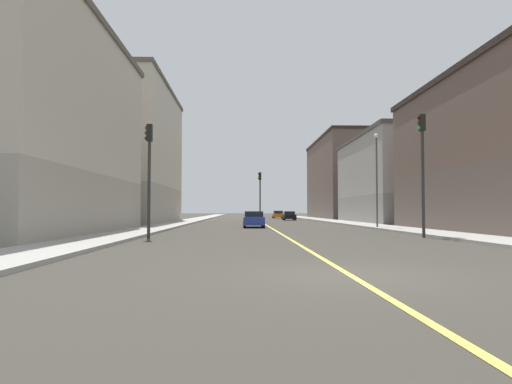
% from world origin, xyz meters
% --- Properties ---
extents(ground_plane, '(400.00, 400.00, 0.00)m').
position_xyz_m(ground_plane, '(0.00, 0.00, 0.00)').
color(ground_plane, '#37332C').
rests_on(ground_plane, ground).
extents(sidewalk_left, '(3.06, 168.00, 0.15)m').
position_xyz_m(sidewalk_left, '(9.21, 49.00, 0.07)').
color(sidewalk_left, '#9E9B93').
rests_on(sidewalk_left, ground).
extents(sidewalk_right, '(3.06, 168.00, 0.15)m').
position_xyz_m(sidewalk_right, '(-9.21, 49.00, 0.07)').
color(sidewalk_right, '#9E9B93').
rests_on(sidewalk_right, ground).
extents(lane_center_stripe, '(0.16, 154.00, 0.01)m').
position_xyz_m(lane_center_stripe, '(0.00, 49.00, 0.01)').
color(lane_center_stripe, '#E5D14C').
rests_on(lane_center_stripe, ground).
extents(building_left_near, '(9.21, 18.82, 10.40)m').
position_xyz_m(building_left_near, '(15.20, 18.19, 5.21)').
color(building_left_near, brown).
rests_on(building_left_near, ground).
extents(building_left_mid, '(9.21, 19.31, 10.04)m').
position_xyz_m(building_left_mid, '(15.20, 39.91, 5.03)').
color(building_left_mid, gray).
rests_on(building_left_mid, ground).
extents(building_left_far, '(9.21, 25.22, 13.75)m').
position_xyz_m(building_left_far, '(15.20, 65.07, 6.88)').
color(building_left_far, brown).
rests_on(building_left_far, ground).
extents(building_right_corner, '(9.21, 20.00, 12.90)m').
position_xyz_m(building_right_corner, '(-15.20, 16.57, 6.46)').
color(building_right_corner, '#9D9688').
rests_on(building_right_corner, ground).
extents(building_right_midblock, '(9.21, 20.80, 15.60)m').
position_xyz_m(building_right_midblock, '(-15.20, 40.57, 7.81)').
color(building_right_midblock, '#9D9688').
rests_on(building_right_midblock, ground).
extents(traffic_light_left_near, '(0.40, 0.32, 6.62)m').
position_xyz_m(traffic_light_left_near, '(7.27, 13.18, 4.24)').
color(traffic_light_left_near, '#2D2D2D').
rests_on(traffic_light_left_near, ground).
extents(traffic_light_right_near, '(0.40, 0.32, 5.99)m').
position_xyz_m(traffic_light_right_near, '(-7.30, 13.18, 3.88)').
color(traffic_light_right_near, '#2D2D2D').
rests_on(traffic_light_right_near, ground).
extents(traffic_light_median_far, '(0.40, 0.32, 5.91)m').
position_xyz_m(traffic_light_median_far, '(-0.28, 41.20, 3.83)').
color(traffic_light_median_far, '#2D2D2D').
rests_on(traffic_light_median_far, ground).
extents(street_lamp_left_near, '(0.36, 0.36, 7.40)m').
position_xyz_m(street_lamp_left_near, '(8.28, 24.35, 4.61)').
color(street_lamp_left_near, '#4C4C51').
rests_on(street_lamp_left_near, ground).
extents(car_orange, '(1.96, 3.96, 1.36)m').
position_xyz_m(car_orange, '(4.19, 69.57, 0.65)').
color(car_orange, orange).
rests_on(car_orange, ground).
extents(car_blue, '(1.81, 4.29, 1.37)m').
position_xyz_m(car_blue, '(-1.39, 27.47, 0.67)').
color(car_blue, '#23389E').
rests_on(car_blue, ground).
extents(car_black, '(1.82, 4.24, 1.30)m').
position_xyz_m(car_black, '(4.57, 54.42, 0.63)').
color(car_black, black).
rests_on(car_black, ground).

